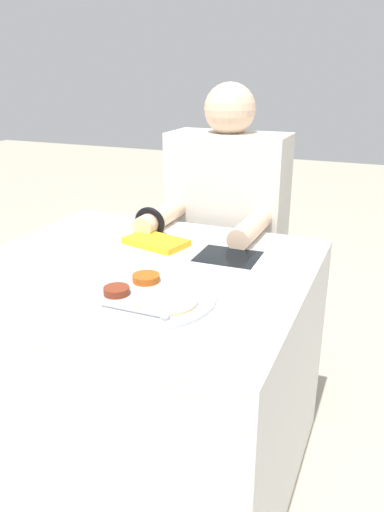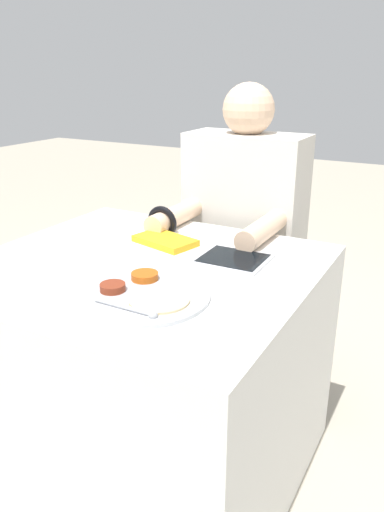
{
  "view_description": "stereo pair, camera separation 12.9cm",
  "coord_description": "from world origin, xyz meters",
  "px_view_note": "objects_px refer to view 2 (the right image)",
  "views": [
    {
      "loc": [
        0.64,
        -1.13,
        1.22
      ],
      "look_at": [
        0.17,
        -0.02,
        0.76
      ],
      "focal_mm": 35.0,
      "sensor_mm": 36.0,
      "label": 1
    },
    {
      "loc": [
        0.76,
        -1.07,
        1.22
      ],
      "look_at": [
        0.17,
        -0.02,
        0.76
      ],
      "focal_mm": 35.0,
      "sensor_mm": 36.0,
      "label": 2
    }
  ],
  "objects_px": {
    "thali_tray": "(143,294)",
    "tablet_device": "(233,259)",
    "red_notebook": "(165,241)",
    "person_diner": "(242,255)"
  },
  "relations": [
    {
      "from": "red_notebook",
      "to": "tablet_device",
      "type": "distance_m",
      "value": 0.25
    },
    {
      "from": "thali_tray",
      "to": "red_notebook",
      "type": "bearing_deg",
      "value": 113.93
    },
    {
      "from": "tablet_device",
      "to": "person_diner",
      "type": "relative_size",
      "value": 0.17
    },
    {
      "from": "thali_tray",
      "to": "tablet_device",
      "type": "bearing_deg",
      "value": 74.75
    },
    {
      "from": "red_notebook",
      "to": "tablet_device",
      "type": "relative_size",
      "value": 1.07
    },
    {
      "from": "tablet_device",
      "to": "thali_tray",
      "type": "bearing_deg",
      "value": -105.25
    },
    {
      "from": "person_diner",
      "to": "thali_tray",
      "type": "bearing_deg",
      "value": -84.93
    },
    {
      "from": "thali_tray",
      "to": "red_notebook",
      "type": "xyz_separation_m",
      "value": [
        -0.16,
        0.36,
        0.0
      ]
    },
    {
      "from": "thali_tray",
      "to": "red_notebook",
      "type": "height_order",
      "value": "thali_tray"
    },
    {
      "from": "red_notebook",
      "to": "person_diner",
      "type": "height_order",
      "value": "person_diner"
    }
  ]
}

